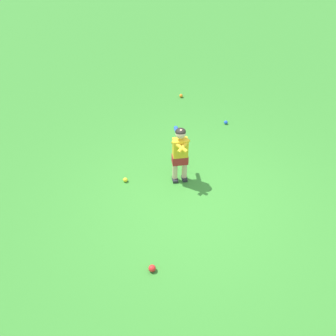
{
  "coord_description": "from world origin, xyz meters",
  "views": [
    {
      "loc": [
        -2.73,
        3.6,
        4.53
      ],
      "look_at": [
        0.56,
        0.07,
        0.45
      ],
      "focal_mm": 40.62,
      "sensor_mm": 36.0,
      "label": 1
    }
  ],
  "objects_px": {
    "play_ball_midfield": "(152,268)",
    "play_ball_near_batter": "(125,180)",
    "play_ball_far_left": "(181,96)",
    "play_ball_far_right": "(226,122)",
    "child_batter": "(180,150)"
  },
  "relations": [
    {
      "from": "play_ball_far_right",
      "to": "play_ball_near_batter",
      "type": "distance_m",
      "value": 2.71
    },
    {
      "from": "play_ball_far_right",
      "to": "play_ball_far_left",
      "type": "bearing_deg",
      "value": -7.67
    },
    {
      "from": "child_batter",
      "to": "play_ball_near_batter",
      "type": "height_order",
      "value": "child_batter"
    },
    {
      "from": "play_ball_far_left",
      "to": "play_ball_midfield",
      "type": "relative_size",
      "value": 0.81
    },
    {
      "from": "play_ball_midfield",
      "to": "play_ball_near_batter",
      "type": "distance_m",
      "value": 1.93
    },
    {
      "from": "play_ball_far_left",
      "to": "play_ball_far_right",
      "type": "xyz_separation_m",
      "value": [
        -1.45,
        0.2,
        -0.0
      ]
    },
    {
      "from": "play_ball_far_left",
      "to": "play_ball_far_right",
      "type": "bearing_deg",
      "value": 172.33
    },
    {
      "from": "play_ball_far_right",
      "to": "play_ball_near_batter",
      "type": "xyz_separation_m",
      "value": [
        0.2,
        2.71,
        0.0
      ]
    },
    {
      "from": "play_ball_far_left",
      "to": "play_ball_midfield",
      "type": "distance_m",
      "value": 4.86
    },
    {
      "from": "play_ball_far_right",
      "to": "play_ball_midfield",
      "type": "height_order",
      "value": "play_ball_midfield"
    },
    {
      "from": "play_ball_far_right",
      "to": "play_ball_midfield",
      "type": "relative_size",
      "value": 0.76
    },
    {
      "from": "play_ball_far_left",
      "to": "play_ball_near_batter",
      "type": "relative_size",
      "value": 1.04
    },
    {
      "from": "play_ball_far_left",
      "to": "play_ball_midfield",
      "type": "xyz_separation_m",
      "value": [
        -2.91,
        3.9,
        0.01
      ]
    },
    {
      "from": "play_ball_midfield",
      "to": "play_ball_near_batter",
      "type": "bearing_deg",
      "value": -30.93
    },
    {
      "from": "play_ball_far_left",
      "to": "play_ball_far_right",
      "type": "height_order",
      "value": "play_ball_far_left"
    }
  ]
}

